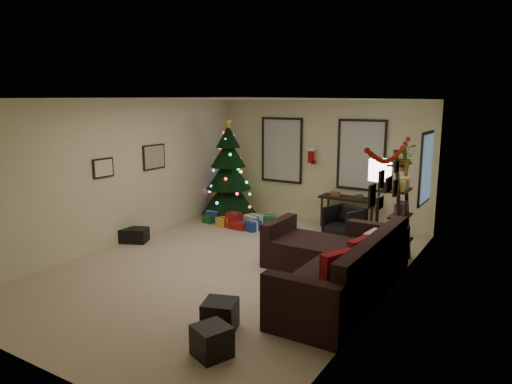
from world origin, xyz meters
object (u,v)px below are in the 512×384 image
christmas_tree (229,177)px  bookshelf (402,208)px  desk_chair (344,222)px  sofa (336,268)px  desk (349,201)px

christmas_tree → bookshelf: bearing=-13.7°
desk_chair → bookshelf: (1.34, -0.95, 0.62)m
sofa → desk_chair: size_ratio=4.91×
christmas_tree → desk_chair: size_ratio=3.79×
christmas_tree → desk: 2.78m
desk → bookshelf: bookshelf is taller
desk_chair → bookshelf: 1.76m
desk_chair → sofa: bearing=-52.6°
desk → christmas_tree: bearing=-167.7°
desk_chair → bookshelf: size_ratio=0.32×
christmas_tree → sofa: size_ratio=0.77×
sofa → desk_chair: 2.67m
sofa → desk: (-1.00, 3.18, 0.29)m
sofa → bookshelf: (0.49, 1.58, 0.63)m
christmas_tree → desk_chair: (2.84, -0.06, -0.66)m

